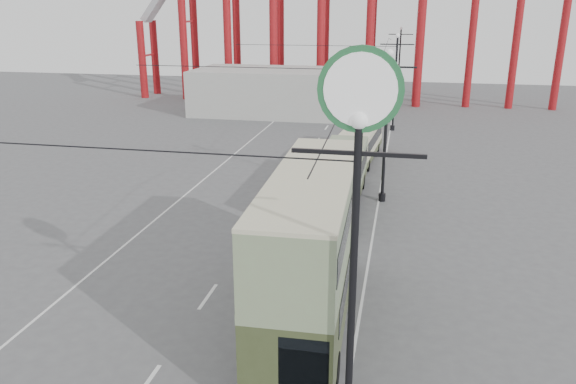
% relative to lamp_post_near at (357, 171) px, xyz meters
% --- Properties ---
extents(ground, '(160.00, 160.00, 0.00)m').
position_rel_lamp_post_near_xyz_m(ground, '(-5.60, 3.00, -7.86)').
color(ground, '#515153').
rests_on(ground, ground).
extents(road_markings, '(12.52, 120.00, 0.01)m').
position_rel_lamp_post_near_xyz_m(road_markings, '(-6.46, 22.70, -7.86)').
color(road_markings, silver).
rests_on(road_markings, ground).
extents(lamp_post_near, '(3.20, 0.44, 10.80)m').
position_rel_lamp_post_near_xyz_m(lamp_post_near, '(0.00, 0.00, 0.00)').
color(lamp_post_near, black).
rests_on(lamp_post_near, ground).
extents(lamp_post_mid, '(3.20, 0.44, 9.32)m').
position_rel_lamp_post_near_xyz_m(lamp_post_mid, '(0.00, 21.00, -3.18)').
color(lamp_post_mid, black).
rests_on(lamp_post_mid, ground).
extents(lamp_post_far, '(3.20, 0.44, 9.32)m').
position_rel_lamp_post_near_xyz_m(lamp_post_far, '(0.00, 43.00, -3.18)').
color(lamp_post_far, black).
rests_on(lamp_post_far, ground).
extents(lamp_post_distant, '(3.20, 0.44, 9.32)m').
position_rel_lamp_post_near_xyz_m(lamp_post_distant, '(0.00, 65.00, -3.18)').
color(lamp_post_distant, black).
rests_on(lamp_post_distant, ground).
extents(fairground_shed, '(22.00, 10.00, 5.00)m').
position_rel_lamp_post_near_xyz_m(fairground_shed, '(-11.60, 50.00, -5.36)').
color(fairground_shed, '#A6A6A1').
rests_on(fairground_shed, ground).
extents(double_decker_bus, '(3.12, 11.23, 5.99)m').
position_rel_lamp_post_near_xyz_m(double_decker_bus, '(-2.03, 5.89, -4.50)').
color(double_decker_bus, '#373F22').
rests_on(double_decker_bus, ground).
extents(single_decker_green, '(2.56, 11.08, 3.13)m').
position_rel_lamp_post_near_xyz_m(single_decker_green, '(-2.56, 19.90, -6.09)').
color(single_decker_green, gray).
rests_on(single_decker_green, ground).
extents(single_decker_cream, '(2.94, 9.15, 2.80)m').
position_rel_lamp_post_near_xyz_m(single_decker_cream, '(-2.16, 30.55, -6.28)').
color(single_decker_cream, beige).
rests_on(single_decker_cream, ground).
extents(pedestrian, '(0.64, 0.43, 1.71)m').
position_rel_lamp_post_near_xyz_m(pedestrian, '(-6.58, 12.82, -7.01)').
color(pedestrian, black).
rests_on(pedestrian, ground).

